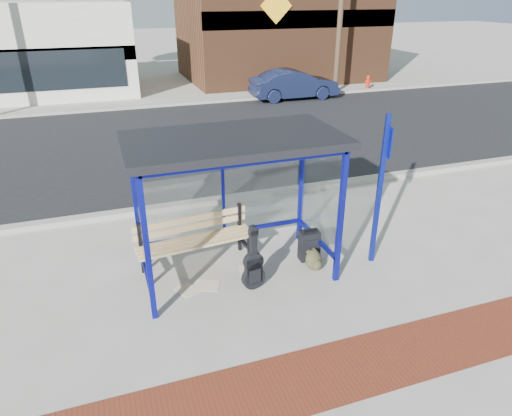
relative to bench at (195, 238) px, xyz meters
name	(u,v)px	position (x,y,z in m)	size (l,w,h in m)	color
ground	(237,272)	(0.61, -0.47, -0.54)	(120.00, 120.00, 0.00)	#B2ADA0
brick_paver_strip	(298,382)	(0.61, -3.07, -0.54)	(60.00, 1.00, 0.01)	maroon
curb_near	(200,203)	(0.61, 2.43, -0.48)	(60.00, 0.25, 0.12)	gray
street_asphalt	(165,142)	(0.61, 7.53, -0.54)	(60.00, 10.00, 0.00)	black
curb_far	(146,106)	(0.61, 12.63, -0.48)	(60.00, 0.25, 0.12)	gray
far_sidewalk	(141,99)	(0.61, 14.53, -0.54)	(60.00, 4.00, 0.01)	#B2ADA0
bus_shelter	(233,157)	(0.61, -0.40, 1.53)	(3.30, 1.80, 2.42)	#0C1086
storefront_brown	(278,16)	(8.61, 18.02, 2.66)	(10.00, 7.08, 6.40)	#59331E
bench	(195,238)	(0.00, 0.00, 0.00)	(2.07, 0.69, 0.96)	black
guitar_bag	(253,267)	(0.73, -0.99, -0.15)	(0.40, 0.17, 1.07)	black
suitcase	(309,246)	(1.96, -0.49, -0.26)	(0.36, 0.25, 0.62)	black
backpack	(314,261)	(1.90, -0.82, -0.37)	(0.36, 0.33, 0.37)	#32301B
sign_post	(381,183)	(3.02, -0.88, 0.95)	(0.16, 0.32, 2.66)	navy
newspaper_a	(207,285)	(0.02, -0.68, -0.54)	(0.41, 0.32, 0.01)	white
newspaper_b	(187,290)	(-0.30, -0.71, -0.54)	(0.37, 0.29, 0.01)	white
newspaper_c	(248,270)	(0.81, -0.48, -0.54)	(0.38, 0.30, 0.01)	white
parked_car	(294,84)	(7.14, 12.21, 0.11)	(1.37, 3.93, 1.30)	#171F40
fire_hydrant	(368,82)	(11.49, 13.09, -0.17)	(0.31, 0.20, 0.69)	red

